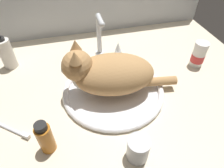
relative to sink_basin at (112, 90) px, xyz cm
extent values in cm
cube|color=beige|center=(0.48, 5.17, -2.42)|extent=(122.22, 81.66, 3.00)
cube|color=#B2B7BC|center=(0.48, 47.20, 13.09)|extent=(122.22, 2.40, 34.02)
torus|color=white|center=(0.00, 0.00, 0.15)|extent=(37.06, 37.06, 2.14)
cylinder|color=white|center=(0.00, 0.00, -0.62)|extent=(33.85, 33.85, 0.60)
cylinder|color=silver|center=(0.00, 23.60, 0.20)|extent=(4.00, 4.00, 2.25)
cylinder|color=silver|center=(0.00, 23.60, 9.65)|extent=(2.00, 2.00, 16.66)
sphere|color=silver|center=(0.00, 23.60, 17.98)|extent=(2.20, 2.20, 2.20)
cylinder|color=silver|center=(0.00, 19.86, 17.98)|extent=(2.00, 7.47, 2.00)
sphere|color=silver|center=(0.00, 16.13, 17.98)|extent=(2.10, 2.10, 2.10)
cylinder|color=silver|center=(-8.97, 23.60, -0.12)|extent=(3.20, 3.20, 1.60)
cone|color=silver|center=(-8.97, 23.60, 2.75)|extent=(2.88, 2.88, 4.14)
cylinder|color=silver|center=(8.97, 23.60, -0.12)|extent=(3.20, 3.20, 1.60)
cone|color=silver|center=(8.97, 23.60, 2.75)|extent=(2.88, 2.88, 4.14)
ellipsoid|color=tan|center=(0.00, 0.00, 7.72)|extent=(30.32, 21.18, 13.01)
sphere|color=tan|center=(-11.07, 1.73, 12.20)|extent=(10.26, 10.26, 10.26)
cone|color=tan|center=(-11.55, -1.31, 17.71)|extent=(3.90, 3.90, 3.85)
cone|color=tan|center=(-10.60, 4.77, 17.71)|extent=(3.90, 3.90, 3.85)
ellipsoid|color=silver|center=(-14.88, 2.32, 11.17)|extent=(3.71, 4.73, 3.28)
ellipsoid|color=silver|center=(-9.69, 1.51, 7.07)|extent=(9.20, 10.48, 7.15)
cylinder|color=tan|center=(16.49, -2.57, 2.82)|extent=(14.09, 5.28, 3.20)
cylinder|color=#B2661E|center=(-23.13, -17.28, 3.83)|extent=(4.29, 4.29, 9.50)
cylinder|color=black|center=(-23.13, -17.28, 9.48)|extent=(3.22, 3.22, 1.80)
cylinder|color=#B2B5BA|center=(0.27, -25.90, 2.31)|extent=(6.06, 6.06, 6.47)
cylinder|color=silver|center=(0.27, -25.90, 6.05)|extent=(6.18, 6.18, 1.00)
cylinder|color=silver|center=(-37.61, 25.73, 5.32)|extent=(5.51, 5.51, 12.48)
cylinder|color=black|center=(-37.61, 25.73, 12.15)|extent=(3.03, 3.03, 1.20)
cylinder|color=white|center=(39.04, 7.03, 3.27)|extent=(5.22, 5.22, 8.39)
cylinder|color=#D13838|center=(39.04, 7.03, 2.60)|extent=(5.38, 5.38, 3.36)
cylinder|color=white|center=(39.04, 7.03, 8.64)|extent=(5.48, 5.48, 2.35)
cylinder|color=silver|center=(-36.73, -6.48, -0.42)|extent=(12.65, 10.39, 1.00)
cube|color=white|center=(-29.70, -12.10, 0.18)|extent=(2.78, 2.56, 1.20)
camera|label=1|loc=(-12.84, -49.56, 51.52)|focal=31.62mm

